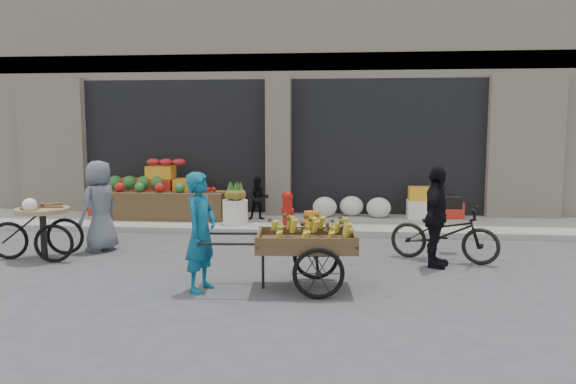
# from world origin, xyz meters

# --- Properties ---
(ground) EXTENTS (80.00, 80.00, 0.00)m
(ground) POSITION_xyz_m (0.00, 0.00, 0.00)
(ground) COLOR #424244
(ground) RESTS_ON ground
(sidewalk) EXTENTS (18.00, 2.20, 0.12)m
(sidewalk) POSITION_xyz_m (0.00, 4.10, 0.06)
(sidewalk) COLOR gray
(sidewalk) RESTS_ON ground
(building) EXTENTS (14.00, 6.45, 7.00)m
(building) POSITION_xyz_m (0.00, 8.03, 3.37)
(building) COLOR beige
(building) RESTS_ON ground
(fruit_display) EXTENTS (3.10, 1.12, 1.24)m
(fruit_display) POSITION_xyz_m (-2.48, 4.38, 0.67)
(fruit_display) COLOR #B52719
(fruit_display) RESTS_ON sidewalk
(pineapple_bin) EXTENTS (0.52, 0.52, 0.50)m
(pineapple_bin) POSITION_xyz_m (-0.75, 3.60, 0.37)
(pineapple_bin) COLOR silver
(pineapple_bin) RESTS_ON sidewalk
(fire_hydrant) EXTENTS (0.22, 0.22, 0.71)m
(fire_hydrant) POSITION_xyz_m (0.35, 3.55, 0.50)
(fire_hydrant) COLOR #A5140F
(fire_hydrant) RESTS_ON sidewalk
(orange_bucket) EXTENTS (0.32, 0.32, 0.30)m
(orange_bucket) POSITION_xyz_m (0.85, 3.50, 0.27)
(orange_bucket) COLOR orange
(orange_bucket) RESTS_ON sidewalk
(right_bay_goods) EXTENTS (3.35, 0.60, 0.70)m
(right_bay_goods) POSITION_xyz_m (2.61, 4.70, 0.41)
(right_bay_goods) COLOR silver
(right_bay_goods) RESTS_ON sidewalk
(seated_person) EXTENTS (0.51, 0.43, 0.93)m
(seated_person) POSITION_xyz_m (-0.35, 4.20, 0.58)
(seated_person) COLOR black
(seated_person) RESTS_ON sidewalk
(banana_cart) EXTENTS (2.28, 1.08, 0.93)m
(banana_cart) POSITION_xyz_m (0.96, -0.54, 0.67)
(banana_cart) COLOR brown
(banana_cart) RESTS_ON ground
(vendor_woman) EXTENTS (0.50, 0.64, 1.56)m
(vendor_woman) POSITION_xyz_m (-0.35, -0.74, 0.78)
(vendor_woman) COLOR #0F5779
(vendor_woman) RESTS_ON ground
(tricycle_cart) EXTENTS (1.46, 0.97, 0.95)m
(tricycle_cart) POSITION_xyz_m (-3.35, 0.73, 0.57)
(tricycle_cart) COLOR #9E7F51
(tricycle_cart) RESTS_ON ground
(vendor_grey) EXTENTS (0.74, 0.89, 1.57)m
(vendor_grey) POSITION_xyz_m (-2.68, 1.39, 0.78)
(vendor_grey) COLOR slate
(vendor_grey) RESTS_ON ground
(bicycle) EXTENTS (1.82, 1.15, 0.90)m
(bicycle) POSITION_xyz_m (3.10, 1.23, 0.45)
(bicycle) COLOR black
(bicycle) RESTS_ON ground
(cyclist) EXTENTS (0.67, 0.98, 1.55)m
(cyclist) POSITION_xyz_m (2.90, 0.83, 0.77)
(cyclist) COLOR black
(cyclist) RESTS_ON ground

